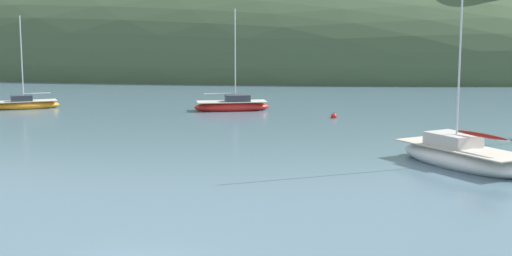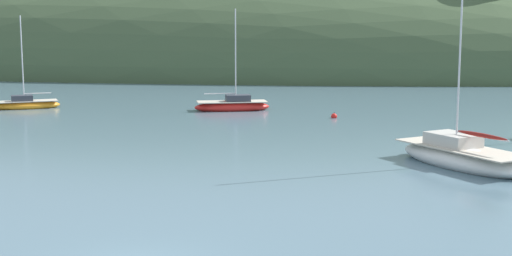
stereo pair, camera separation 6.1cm
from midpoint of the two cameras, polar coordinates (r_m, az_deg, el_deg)
far_shoreline_hill at (r=99.93m, az=-8.48°, el=4.44°), size 150.00×36.00×30.68m
sailboat_white_near at (r=56.63m, az=-1.92°, el=1.78°), size 6.24×3.85×8.10m
sailboat_orange_cutter at (r=60.69m, az=-17.70°, el=1.80°), size 5.19×4.11×7.56m
sailboat_cream_ketch at (r=36.27m, az=15.82°, el=-2.19°), size 6.85×7.60×10.98m
mooring_buoy_channel at (r=52.44m, az=6.13°, el=0.93°), size 0.44×0.44×0.54m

